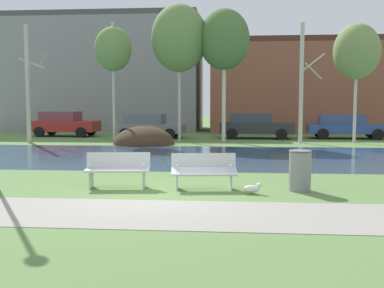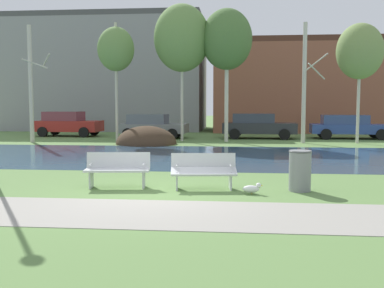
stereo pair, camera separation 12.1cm
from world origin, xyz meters
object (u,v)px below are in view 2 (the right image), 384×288
bench_right (204,170)px  parked_hatch_third_dark (258,125)px  parked_sedan_second_grey (152,125)px  parked_wagon_fourth_blue (349,126)px  seagull (252,189)px  bench_left (118,169)px  parked_van_nearest_red (67,123)px  trash_bin (300,170)px

bench_right → parked_hatch_third_dark: parked_hatch_third_dark is taller
parked_sedan_second_grey → parked_wagon_fourth_blue: parked_sedan_second_grey is taller
parked_wagon_fourth_blue → seagull: bearing=-109.7°
parked_sedan_second_grey → parked_wagon_fourth_blue: size_ratio=0.88×
bench_left → bench_right: bearing=0.0°
seagull → parked_hatch_third_dark: (0.91, 17.30, 0.66)m
parked_van_nearest_red → parked_hatch_third_dark: bearing=-3.9°
seagull → bench_left: bearing=170.7°
seagull → parked_sedan_second_grey: bearing=107.9°
parked_van_nearest_red → parked_sedan_second_grey: 5.81m
parked_sedan_second_grey → parked_wagon_fourth_blue: 11.87m
seagull → parked_wagon_fourth_blue: size_ratio=0.10×
parked_sedan_second_grey → bench_right: bearing=-75.2°
bench_left → parked_hatch_third_dark: (4.23, 16.76, 0.32)m
bench_left → trash_bin: (4.48, -0.03, 0.04)m
parked_wagon_fourth_blue → parked_hatch_third_dark: bearing=-176.2°
parked_wagon_fourth_blue → parked_sedan_second_grey: bearing=-177.4°
bench_left → parked_van_nearest_red: (-7.93, 17.60, 0.35)m
seagull → trash_bin: bearing=24.1°
parked_van_nearest_red → parked_wagon_fourth_blue: bearing=-1.6°
bench_right → parked_wagon_fourth_blue: 18.69m
trash_bin → seagull: trash_bin is taller
bench_right → parked_wagon_fourth_blue: parked_wagon_fourth_blue is taller
parked_sedan_second_grey → parked_hatch_third_dark: size_ratio=0.94×
trash_bin → parked_wagon_fourth_blue: 17.91m
bench_left → bench_right: (2.16, 0.00, 0.00)m
bench_right → parked_sedan_second_grey: (-4.37, 16.57, 0.29)m
bench_right → parked_wagon_fourth_blue: (7.49, 17.12, 0.28)m
parked_hatch_third_dark → parked_wagon_fourth_blue: 5.42m
trash_bin → parked_van_nearest_red: (-12.41, 17.62, 0.32)m
parked_van_nearest_red → parked_wagon_fourth_blue: 17.58m
bench_right → trash_bin: bearing=-0.7°
bench_right → parked_hatch_third_dark: size_ratio=0.37×
bench_right → bench_left: bearing=180.0°
trash_bin → parked_wagon_fourth_blue: size_ratio=0.21×
bench_right → parked_wagon_fourth_blue: size_ratio=0.35×
seagull → parked_van_nearest_red: 21.36m
trash_bin → seagull: 1.32m
bench_right → trash_bin: size_ratio=1.68×
parked_sedan_second_grey → parked_hatch_third_dark: parked_hatch_third_dark is taller
trash_bin → parked_hatch_third_dark: 16.79m
trash_bin → parked_sedan_second_grey: 17.90m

